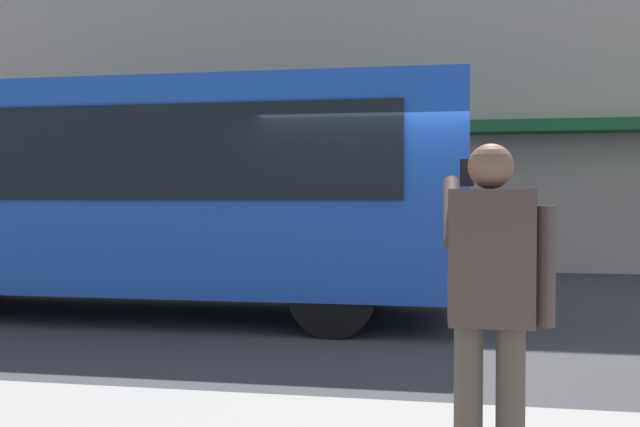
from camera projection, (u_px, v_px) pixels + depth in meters
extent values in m
plane|color=#38383A|center=(376.00, 326.00, 8.34)|extent=(60.00, 60.00, 0.00)
cube|color=#19592D|center=(575.00, 127.00, 13.79)|extent=(4.40, 1.10, 0.24)
cube|color=#1947AD|center=(126.00, 188.00, 9.24)|extent=(9.00, 2.50, 2.60)
cube|color=black|center=(78.00, 153.00, 7.99)|extent=(7.60, 0.06, 1.10)
cylinder|color=black|center=(355.00, 272.00, 9.85)|extent=(1.00, 0.28, 1.00)
cylinder|color=black|center=(333.00, 293.00, 7.68)|extent=(1.00, 0.28, 1.00)
cylinder|color=#4C4238|center=(510.00, 410.00, 3.30)|extent=(0.14, 0.14, 0.82)
cylinder|color=#4C4238|center=(468.00, 407.00, 3.33)|extent=(0.14, 0.14, 0.82)
cube|color=#473833|center=(490.00, 257.00, 3.30)|extent=(0.40, 0.24, 0.66)
sphere|color=brown|center=(491.00, 166.00, 3.29)|extent=(0.22, 0.22, 0.22)
cylinder|color=#473833|center=(546.00, 266.00, 3.26)|extent=(0.09, 0.09, 0.58)
cylinder|color=#473833|center=(452.00, 211.00, 3.48)|extent=(0.09, 0.48, 0.37)
cube|color=black|center=(467.00, 173.00, 3.60)|extent=(0.07, 0.01, 0.14)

